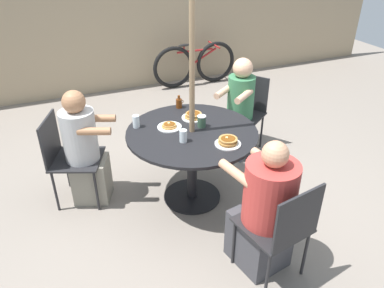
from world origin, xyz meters
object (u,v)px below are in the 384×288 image
Objects in this scene: pancake_plate_a at (193,116)px; coffee_cup at (202,121)px; diner_north at (239,111)px; drinking_glass_b at (183,136)px; pancake_plate_b at (169,126)px; patio_chair_south at (282,226)px; syrup_bottle at (179,103)px; patio_chair_north at (245,109)px; diner_south at (265,212)px; patio_table at (192,143)px; patio_chair_east at (67,154)px; drinking_glass_a at (136,121)px; pancake_plate_c at (228,142)px; bicycle at (195,64)px; diner_east at (85,152)px.

coffee_cup reaches higher than pancake_plate_a.
drinking_glass_b is (-0.97, -0.73, 0.26)m from diner_north.
pancake_plate_b is 0.30m from coffee_cup.
patio_chair_south is 1.71m from syrup_bottle.
patio_chair_north is 1.84m from diner_south.
patio_chair_east is at bearing 157.90° from patio_table.
syrup_bottle is at bearing 57.40° from pancake_plate_b.
drinking_glass_a is at bearing -154.49° from syrup_bottle.
syrup_bottle reaches higher than pancake_plate_c.
patio_chair_east is at bearing 58.86° from diner_north.
diner_north is 10.49× the size of drinking_glass_b.
drinking_glass_b is (-0.14, -0.15, 0.19)m from patio_table.
drinking_glass_a is at bearing 104.31° from patio_chair_south.
bicycle is at bearing 68.00° from coffee_cup.
pancake_plate_b is (-0.17, 0.14, 0.15)m from patio_table.
patio_chair_north is at bearing 57.48° from patio_chair_south.
diner_north is 1.31× the size of patio_chair_south.
diner_north is at bearing 36.96° from drinking_glass_b.
drinking_glass_a is at bearing 125.88° from drinking_glass_b.
diner_south is at bearing 122.42° from diner_north.
diner_east is 0.84m from pancake_plate_b.
drinking_glass_b is at bearing 149.32° from pancake_plate_c.
patio_chair_east is 7.57× the size of drinking_glass_a.
diner_east is 9.85× the size of drinking_glass_a.
pancake_plate_c is 3.39m from bicycle.
diner_east is 0.57m from drinking_glass_a.
patio_table is at bearing 90.00° from patio_chair_north.
patio_table is 1.36× the size of patio_chair_south.
syrup_bottle is (-0.10, 1.51, 0.30)m from diner_south.
syrup_bottle is (0.07, 0.52, 0.18)m from patio_table.
drinking_glass_b reaches higher than pancake_plate_b.
patio_chair_north is at bearing -90.00° from diner_north.
patio_chair_east is at bearing 121.39° from diner_south.
patio_table is at bearing 45.48° from drinking_glass_b.
drinking_glass_b is at bearing 98.92° from patio_chair_south.
drinking_glass_b is at bearing -134.52° from patio_table.
diner_north is (0.82, 0.58, -0.07)m from patio_table.
syrup_bottle is 0.70m from drinking_glass_b.
pancake_plate_c reaches higher than bicycle.
coffee_cup is 3.06m from bicycle.
bicycle is (1.13, 2.80, -0.45)m from coffee_cup.
coffee_cup is (1.05, -0.33, 0.28)m from diner_east.
drinking_glass_b is at bearing -143.54° from coffee_cup.
patio_chair_east is 3.94× the size of pancake_plate_b.
drinking_glass_b is (-0.22, -0.67, 0.00)m from syrup_bottle.
drinking_glass_a is (-0.56, 0.03, 0.03)m from pancake_plate_a.
drinking_glass_a is (-0.28, 0.13, 0.04)m from pancake_plate_b.
pancake_plate_b is (0.93, -0.30, 0.25)m from patio_chair_east.
diner_north is at bearing 57.38° from diner_south.
patio_chair_south is (1.31, -1.61, 0.00)m from patio_chair_east.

